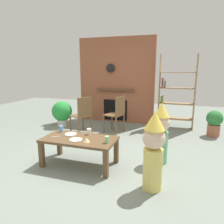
{
  "coord_description": "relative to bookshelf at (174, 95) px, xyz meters",
  "views": [
    {
      "loc": [
        1.3,
        -3.12,
        1.56
      ],
      "look_at": [
        0.15,
        0.4,
        0.76
      ],
      "focal_mm": 32.86,
      "sensor_mm": 36.0,
      "label": 1
    }
  ],
  "objects": [
    {
      "name": "birthday_cake_slice",
      "position": [
        -1.18,
        -2.84,
        -0.39
      ],
      "size": [
        0.1,
        0.1,
        0.06
      ],
      "primitive_type": "cone",
      "color": "#EAC68C",
      "rests_on": "coffee_table"
    },
    {
      "name": "paper_cup_near_left",
      "position": [
        -0.87,
        -2.78,
        -0.37
      ],
      "size": [
        0.06,
        0.06,
        0.1
      ],
      "primitive_type": "cylinder",
      "color": "#8CD18C",
      "rests_on": "coffee_table"
    },
    {
      "name": "ground_plane",
      "position": [
        -1.2,
        -2.4,
        -0.88
      ],
      "size": [
        12.0,
        12.0,
        0.0
      ],
      "primitive_type": "plane",
      "color": "gray"
    },
    {
      "name": "child_in_pink",
      "position": [
        -0.13,
        -2.22,
        -0.35
      ],
      "size": [
        0.28,
        0.28,
        1.01
      ],
      "rotation": [
        0.0,
        0.0,
        -2.76
      ],
      "color": "#66B27F",
      "rests_on": "ground_plane"
    },
    {
      "name": "dining_chair_middle",
      "position": [
        -1.28,
        -0.9,
        -0.37
      ],
      "size": [
        0.5,
        0.5,
        0.9
      ],
      "rotation": [
        0.0,
        0.0,
        2.86
      ],
      "color": "brown",
      "rests_on": "ground_plane"
    },
    {
      "name": "bookshelf",
      "position": [
        0.0,
        0.0,
        0.0
      ],
      "size": [
        0.9,
        0.28,
        1.9
      ],
      "color": "#9E7A51",
      "rests_on": "ground_plane"
    },
    {
      "name": "potted_plant_tall",
      "position": [
        0.93,
        -0.43,
        -0.55
      ],
      "size": [
        0.36,
        0.36,
        0.6
      ],
      "color": "#9E5B42",
      "rests_on": "ground_plane"
    },
    {
      "name": "child_with_cone_hat",
      "position": [
        -0.15,
        -3.04,
        -0.33
      ],
      "size": [
        0.29,
        0.29,
        1.04
      ],
      "rotation": [
        0.0,
        0.0,
        2.88
      ],
      "color": "#E0CC66",
      "rests_on": "ground_plane"
    },
    {
      "name": "paper_cup_near_right",
      "position": [
        -1.82,
        -2.51,
        -0.37
      ],
      "size": [
        0.06,
        0.06,
        0.11
      ],
      "primitive_type": "cylinder",
      "color": "#669EE0",
      "rests_on": "coffee_table"
    },
    {
      "name": "paper_cup_center",
      "position": [
        -1.29,
        -2.5,
        -0.37
      ],
      "size": [
        0.08,
        0.08,
        0.1
      ],
      "primitive_type": "cylinder",
      "color": "silver",
      "rests_on": "coffee_table"
    },
    {
      "name": "paper_plate_rear",
      "position": [
        -1.58,
        -2.6,
        -0.42
      ],
      "size": [
        0.2,
        0.2,
        0.01
      ],
      "primitive_type": "cylinder",
      "color": "white",
      "rests_on": "coffee_table"
    },
    {
      "name": "paper_plate_front",
      "position": [
        -1.37,
        -2.82,
        -0.42
      ],
      "size": [
        0.2,
        0.2,
        0.01
      ],
      "primitive_type": "cylinder",
      "color": "white",
      "rests_on": "coffee_table"
    },
    {
      "name": "dining_chair_left",
      "position": [
        -2.01,
        -1.26,
        -0.37
      ],
      "size": [
        0.54,
        0.54,
        0.9
      ],
      "rotation": [
        0.0,
        0.0,
        2.64
      ],
      "color": "brown",
      "rests_on": "ground_plane"
    },
    {
      "name": "coffee_table",
      "position": [
        -1.36,
        -2.72,
        -0.5
      ],
      "size": [
        1.18,
        0.6,
        0.46
      ],
      "color": "brown",
      "rests_on": "ground_plane"
    },
    {
      "name": "potted_plant_short",
      "position": [
        -2.86,
        -0.81,
        -0.49
      ],
      "size": [
        0.54,
        0.54,
        0.68
      ],
      "color": "beige",
      "rests_on": "ground_plane"
    },
    {
      "name": "table_fork",
      "position": [
        -1.75,
        -2.78,
        -0.42
      ],
      "size": [
        0.13,
        0.1,
        0.01
      ],
      "primitive_type": "cube",
      "rotation": [
        0.0,
        0.0,
        0.64
      ],
      "color": "silver",
      "rests_on": "coffee_table"
    },
    {
      "name": "brick_fireplace_feature",
      "position": [
        -1.63,
        0.2,
        0.31
      ],
      "size": [
        2.2,
        0.28,
        2.4
      ],
      "color": "#935138",
      "rests_on": "ground_plane"
    }
  ]
}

